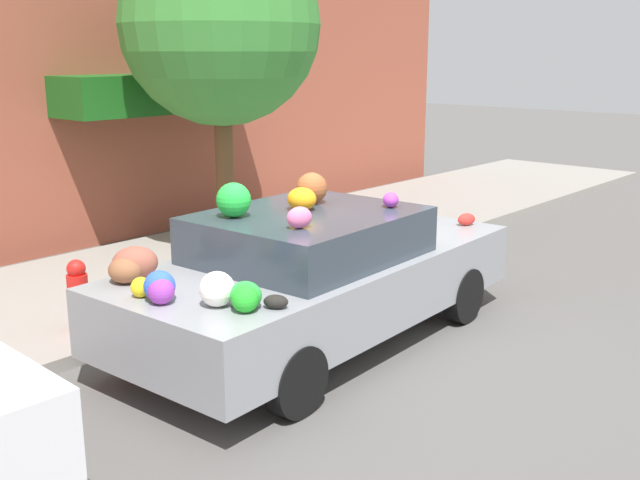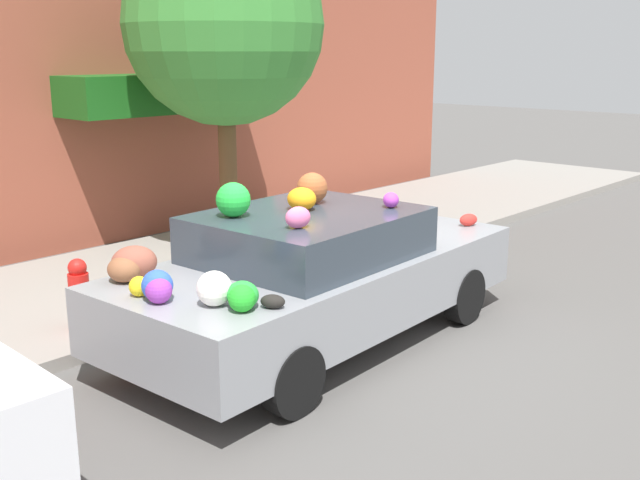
# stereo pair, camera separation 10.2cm
# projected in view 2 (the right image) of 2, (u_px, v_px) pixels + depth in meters

# --- Properties ---
(ground_plane) EXTENTS (60.00, 60.00, 0.00)m
(ground_plane) POSITION_uv_depth(u_px,v_px,m) (314.00, 338.00, 7.43)
(ground_plane) COLOR #565451
(sidewalk_curb) EXTENTS (24.00, 3.20, 0.13)m
(sidewalk_curb) POSITION_uv_depth(u_px,v_px,m) (154.00, 277.00, 9.19)
(sidewalk_curb) COLOR gray
(sidewalk_curb) RESTS_ON ground
(building_facade) EXTENTS (18.00, 1.20, 5.34)m
(building_facade) POSITION_uv_depth(u_px,v_px,m) (52.00, 60.00, 10.08)
(building_facade) COLOR #9E4C38
(building_facade) RESTS_ON ground
(street_tree) EXTENTS (2.57, 2.57, 4.25)m
(street_tree) POSITION_uv_depth(u_px,v_px,m) (224.00, 26.00, 9.54)
(street_tree) COLOR brown
(street_tree) RESTS_ON sidewalk_curb
(fire_hydrant) EXTENTS (0.20, 0.20, 0.70)m
(fire_hydrant) POSITION_uv_depth(u_px,v_px,m) (79.00, 294.00, 7.26)
(fire_hydrant) COLOR red
(fire_hydrant) RESTS_ON sidewalk_curb
(art_car) EXTENTS (4.43, 2.06, 1.63)m
(art_car) POSITION_uv_depth(u_px,v_px,m) (315.00, 273.00, 7.15)
(art_car) COLOR gray
(art_car) RESTS_ON ground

